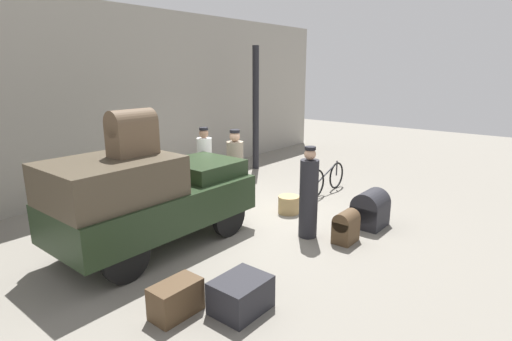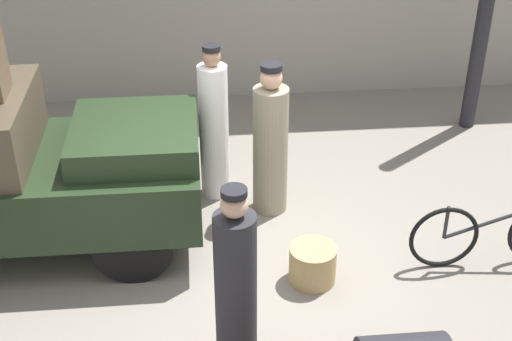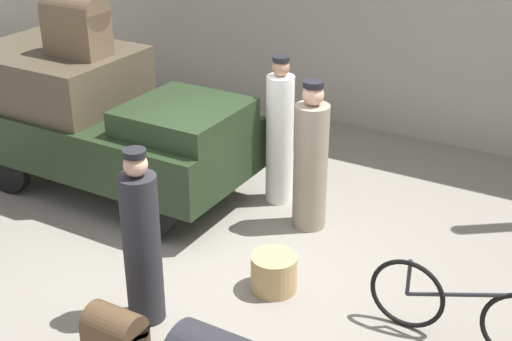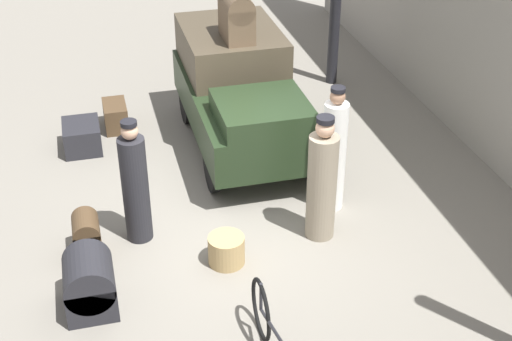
{
  "view_description": "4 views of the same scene",
  "coord_description": "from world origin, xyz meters",
  "px_view_note": "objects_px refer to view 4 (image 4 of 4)",
  "views": [
    {
      "loc": [
        -5.98,
        -4.85,
        2.98
      ],
      "look_at": [
        0.2,
        0.2,
        0.95
      ],
      "focal_mm": 28.0,
      "sensor_mm": 36.0,
      "label": 1
    },
    {
      "loc": [
        -0.34,
        -5.57,
        4.37
      ],
      "look_at": [
        0.2,
        0.2,
        0.95
      ],
      "focal_mm": 50.0,
      "sensor_mm": 36.0,
      "label": 2
    },
    {
      "loc": [
        3.43,
        -5.34,
        4.04
      ],
      "look_at": [
        0.2,
        0.2,
        0.95
      ],
      "focal_mm": 50.0,
      "sensor_mm": 36.0,
      "label": 3
    },
    {
      "loc": [
        7.43,
        -1.67,
        5.52
      ],
      "look_at": [
        0.2,
        0.2,
        0.95
      ],
      "focal_mm": 50.0,
      "sensor_mm": 36.0,
      "label": 4
    }
  ],
  "objects_px": {
    "porter_with_bicycle": "(334,153)",
    "trunk_umber_medium": "(116,116)",
    "trunk_large_brown": "(87,235)",
    "truck": "(240,89)",
    "trunk_on_truck_roof": "(236,14)",
    "porter_carrying_trunk": "(322,183)",
    "porter_lifting_near_truck": "(135,186)",
    "bicycle": "(274,341)",
    "wicker_basket": "(226,250)",
    "trunk_barrel_dark": "(89,283)",
    "suitcase_tan_flat": "(82,137)"
  },
  "relations": [
    {
      "from": "trunk_on_truck_roof",
      "to": "porter_lifting_near_truck",
      "type": "bearing_deg",
      "value": -38.61
    },
    {
      "from": "suitcase_tan_flat",
      "to": "trunk_umber_medium",
      "type": "distance_m",
      "value": 0.81
    },
    {
      "from": "porter_carrying_trunk",
      "to": "porter_lifting_near_truck",
      "type": "distance_m",
      "value": 2.31
    },
    {
      "from": "porter_carrying_trunk",
      "to": "trunk_barrel_dark",
      "type": "relative_size",
      "value": 2.38
    },
    {
      "from": "wicker_basket",
      "to": "trunk_large_brown",
      "type": "relative_size",
      "value": 0.78
    },
    {
      "from": "bicycle",
      "to": "porter_with_bicycle",
      "type": "distance_m",
      "value": 3.08
    },
    {
      "from": "porter_lifting_near_truck",
      "to": "trunk_on_truck_roof",
      "type": "distance_m",
      "value": 3.21
    },
    {
      "from": "bicycle",
      "to": "wicker_basket",
      "type": "bearing_deg",
      "value": -177.02
    },
    {
      "from": "truck",
      "to": "trunk_umber_medium",
      "type": "bearing_deg",
      "value": -117.87
    },
    {
      "from": "suitcase_tan_flat",
      "to": "trunk_umber_medium",
      "type": "height_order",
      "value": "same"
    },
    {
      "from": "porter_with_bicycle",
      "to": "trunk_large_brown",
      "type": "distance_m",
      "value": 3.32
    },
    {
      "from": "truck",
      "to": "bicycle",
      "type": "xyz_separation_m",
      "value": [
        4.67,
        -0.78,
        -0.56
      ]
    },
    {
      "from": "porter_with_bicycle",
      "to": "trunk_umber_medium",
      "type": "relative_size",
      "value": 2.8
    },
    {
      "from": "truck",
      "to": "wicker_basket",
      "type": "bearing_deg",
      "value": -16.84
    },
    {
      "from": "trunk_large_brown",
      "to": "trunk_on_truck_roof",
      "type": "bearing_deg",
      "value": 135.17
    },
    {
      "from": "bicycle",
      "to": "trunk_on_truck_roof",
      "type": "relative_size",
      "value": 2.29
    },
    {
      "from": "porter_lifting_near_truck",
      "to": "trunk_on_truck_roof",
      "type": "xyz_separation_m",
      "value": [
        -2.31,
        1.84,
        1.26
      ]
    },
    {
      "from": "porter_carrying_trunk",
      "to": "porter_with_bicycle",
      "type": "bearing_deg",
      "value": 147.85
    },
    {
      "from": "porter_with_bicycle",
      "to": "suitcase_tan_flat",
      "type": "xyz_separation_m",
      "value": [
        -2.47,
        -3.21,
        -0.61
      ]
    },
    {
      "from": "porter_carrying_trunk",
      "to": "trunk_umber_medium",
      "type": "xyz_separation_m",
      "value": [
        -3.63,
        -2.28,
        -0.56
      ]
    },
    {
      "from": "trunk_umber_medium",
      "to": "porter_carrying_trunk",
      "type": "bearing_deg",
      "value": 32.15
    },
    {
      "from": "truck",
      "to": "porter_with_bicycle",
      "type": "relative_size",
      "value": 1.94
    },
    {
      "from": "trunk_on_truck_roof",
      "to": "bicycle",
      "type": "bearing_deg",
      "value": -9.16
    },
    {
      "from": "porter_carrying_trunk",
      "to": "suitcase_tan_flat",
      "type": "distance_m",
      "value": 4.2
    },
    {
      "from": "wicker_basket",
      "to": "porter_with_bicycle",
      "type": "xyz_separation_m",
      "value": [
        -0.84,
        1.65,
        0.64
      ]
    },
    {
      "from": "porter_lifting_near_truck",
      "to": "suitcase_tan_flat",
      "type": "distance_m",
      "value": 2.65
    },
    {
      "from": "wicker_basket",
      "to": "porter_with_bicycle",
      "type": "height_order",
      "value": "porter_with_bicycle"
    },
    {
      "from": "wicker_basket",
      "to": "porter_lifting_near_truck",
      "type": "relative_size",
      "value": 0.27
    },
    {
      "from": "trunk_large_brown",
      "to": "trunk_on_truck_roof",
      "type": "xyz_separation_m",
      "value": [
        -2.52,
        2.5,
        1.74
      ]
    },
    {
      "from": "porter_carrying_trunk",
      "to": "trunk_barrel_dark",
      "type": "height_order",
      "value": "porter_carrying_trunk"
    },
    {
      "from": "bicycle",
      "to": "porter_carrying_trunk",
      "type": "xyz_separation_m",
      "value": [
        -2.04,
        1.19,
        0.43
      ]
    },
    {
      "from": "porter_with_bicycle",
      "to": "bicycle",
      "type": "bearing_deg",
      "value": -30.73
    },
    {
      "from": "porter_with_bicycle",
      "to": "trunk_large_brown",
      "type": "height_order",
      "value": "porter_with_bicycle"
    },
    {
      "from": "bicycle",
      "to": "porter_carrying_trunk",
      "type": "bearing_deg",
      "value": 149.68
    },
    {
      "from": "trunk_large_brown",
      "to": "bicycle",
      "type": "bearing_deg",
      "value": 36.06
    },
    {
      "from": "porter_carrying_trunk",
      "to": "wicker_basket",
      "type": "bearing_deg",
      "value": -78.42
    },
    {
      "from": "wicker_basket",
      "to": "porter_lifting_near_truck",
      "type": "xyz_separation_m",
      "value": [
        -0.79,
        -0.97,
        0.59
      ]
    },
    {
      "from": "wicker_basket",
      "to": "porter_carrying_trunk",
      "type": "relative_size",
      "value": 0.26
    },
    {
      "from": "wicker_basket",
      "to": "suitcase_tan_flat",
      "type": "xyz_separation_m",
      "value": [
        -3.31,
        -1.56,
        0.03
      ]
    },
    {
      "from": "trunk_on_truck_roof",
      "to": "trunk_umber_medium",
      "type": "bearing_deg",
      "value": -113.01
    },
    {
      "from": "trunk_on_truck_roof",
      "to": "trunk_large_brown",
      "type": "bearing_deg",
      "value": -44.83
    },
    {
      "from": "porter_with_bicycle",
      "to": "truck",
      "type": "bearing_deg",
      "value": -159.44
    },
    {
      "from": "porter_carrying_trunk",
      "to": "suitcase_tan_flat",
      "type": "xyz_separation_m",
      "value": [
        -3.05,
        -2.84,
        -0.56
      ]
    },
    {
      "from": "porter_with_bicycle",
      "to": "trunk_large_brown",
      "type": "bearing_deg",
      "value": -85.39
    },
    {
      "from": "truck",
      "to": "suitcase_tan_flat",
      "type": "height_order",
      "value": "truck"
    },
    {
      "from": "wicker_basket",
      "to": "trunk_umber_medium",
      "type": "bearing_deg",
      "value": -165.66
    },
    {
      "from": "trunk_large_brown",
      "to": "suitcase_tan_flat",
      "type": "bearing_deg",
      "value": 178.64
    },
    {
      "from": "trunk_on_truck_roof",
      "to": "trunk_barrel_dark",
      "type": "bearing_deg",
      "value": -35.76
    },
    {
      "from": "bicycle",
      "to": "porter_carrying_trunk",
      "type": "distance_m",
      "value": 2.4
    },
    {
      "from": "bicycle",
      "to": "wicker_basket",
      "type": "distance_m",
      "value": 1.79
    }
  ]
}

